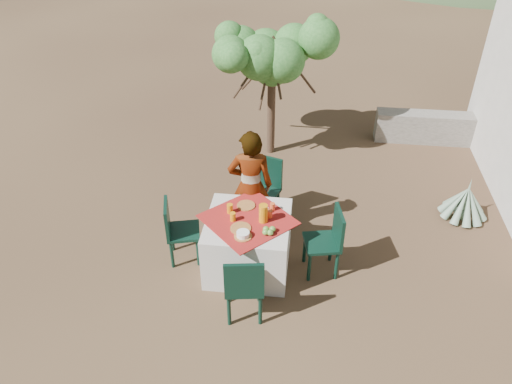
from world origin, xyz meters
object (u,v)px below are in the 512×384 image
chair_left (177,229)px  person (250,186)px  juice_pitcher (263,213)px  chair_right (328,239)px  agave (465,203)px  chair_near (244,285)px  table (248,243)px  shrub_tree (277,60)px  chair_far (264,187)px

chair_left → person: person is taller
chair_left → juice_pitcher: 1.17m
chair_right → person: 1.24m
chair_right → agave: 2.42m
agave → juice_pitcher: bearing=-152.9°
chair_left → juice_pitcher: bearing=-107.0°
chair_near → agave: size_ratio=1.29×
table → chair_right: size_ratio=1.42×
chair_near → chair_right: chair_near is taller
shrub_tree → chair_near: bearing=-89.9°
table → chair_left: 0.92m
chair_left → person: size_ratio=0.55×
table → juice_pitcher: juice_pitcher is taller
chair_left → chair_right: 1.91m
agave → juice_pitcher: juice_pitcher is taller
chair_right → chair_far: bearing=-149.2°
chair_right → shrub_tree: 3.31m
shrub_tree → table: bearing=-91.3°
chair_right → person: size_ratio=0.57×
table → chair_right: bearing=2.7°
person → shrub_tree: 2.52m
chair_far → shrub_tree: 2.27m
table → agave: size_ratio=1.79×
chair_near → shrub_tree: shrub_tree is taller
person → juice_pitcher: (0.24, -0.66, 0.07)m
table → juice_pitcher: (0.19, -0.02, 0.50)m
chair_far → shrub_tree: shrub_tree is taller
table → chair_near: (0.07, -0.86, 0.14)m
table → juice_pitcher: bearing=-4.7°
table → juice_pitcher: 0.54m
juice_pitcher → agave: bearing=27.1°
shrub_tree → chair_right: bearing=-72.7°
chair_far → person: person is taller
chair_left → person: 1.10m
table → chair_right: 1.00m
chair_near → chair_right: bearing=-144.1°
table → chair_left: size_ratio=1.47×
chair_left → shrub_tree: (0.98, 2.97, 1.16)m
table → juice_pitcher: size_ratio=5.47×
shrub_tree → juice_pitcher: size_ratio=8.83×
table → chair_left: bearing=177.6°
person → chair_near: bearing=87.9°
chair_left → agave: size_ratio=1.22×
person → agave: person is taller
chair_far → chair_left: 1.41m
chair_near → agave: chair_near is taller
chair_right → agave: (1.98, 1.36, -0.26)m
table → chair_near: chair_near is taller
chair_far → chair_near: chair_far is taller
table → chair_left: chair_left is taller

